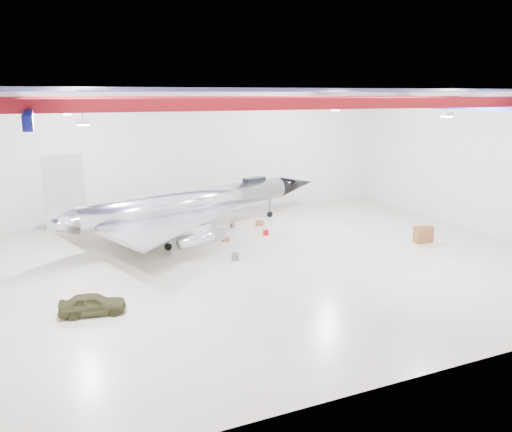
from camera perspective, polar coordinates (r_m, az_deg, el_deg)
name	(u,v)px	position (r m, az deg, el deg)	size (l,w,h in m)	color
floor	(248,264)	(32.74, -0.92, -5.52)	(40.00, 40.00, 0.00)	#BEB397
wall_back	(184,155)	(45.45, -8.24, 6.92)	(40.00, 40.00, 0.00)	silver
wall_right	(484,164)	(43.05, 24.60, 5.44)	(30.00, 30.00, 0.00)	silver
ceiling	(247,91)	(30.90, -1.00, 14.11)	(40.00, 40.00, 0.00)	#0A0F38
ceiling_structure	(247,102)	(30.90, -1.00, 12.86)	(39.50, 29.50, 1.08)	maroon
jet_aircraft	(191,205)	(39.31, -7.39, 1.21)	(25.36, 18.87, 7.13)	silver
jeep	(92,304)	(26.75, -18.19, -9.52)	(1.31, 3.26, 1.11)	#36361B
desk	(423,234)	(39.25, 18.58, -2.01)	(1.36, 0.68, 1.25)	brown
toolbox_red	(197,236)	(38.62, -6.75, -2.34)	(0.46, 0.37, 0.32)	#9C0F10
engine_drum	(235,257)	(33.47, -2.38, -4.67)	(0.52, 0.52, 0.47)	#59595B
parts_bin	(260,223)	(42.10, 0.41, -0.80)	(0.63, 0.51, 0.44)	olive
crate_small	(138,243)	(37.69, -13.33, -3.05)	(0.42, 0.34, 0.29)	#59595B
tool_chest	(266,233)	(39.24, 1.14, -1.91)	(0.46, 0.46, 0.41)	#9C0F10
oil_barrel	(226,239)	(37.71, -3.50, -2.62)	(0.54, 0.43, 0.38)	olive
spares_box	(232,225)	(41.53, -2.73, -1.07)	(0.41, 0.41, 0.37)	#59595B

